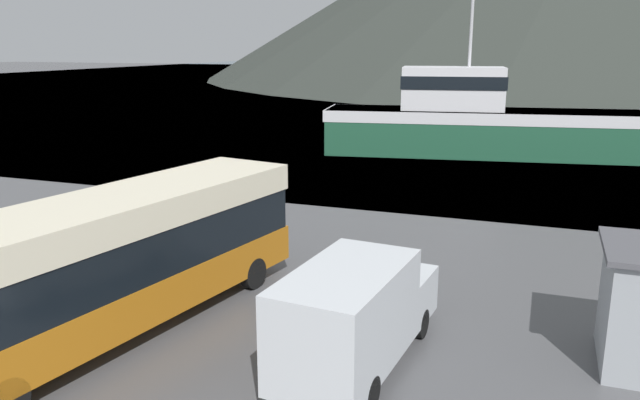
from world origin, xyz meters
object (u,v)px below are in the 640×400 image
(delivery_van, at_px, (356,312))
(storage_bin, at_px, (28,260))
(tour_bus, at_px, (118,257))
(fishing_boat, at_px, (477,122))

(delivery_van, bearing_deg, storage_bin, 175.93)
(delivery_van, bearing_deg, tour_bus, -172.60)
(tour_bus, height_order, fishing_boat, fishing_boat)
(tour_bus, relative_size, storage_bin, 10.09)
(tour_bus, height_order, delivery_van, tour_bus)
(tour_bus, xyz_separation_m, fishing_boat, (5.25, 28.60, 0.22))
(storage_bin, bearing_deg, fishing_boat, 69.08)
(fishing_boat, relative_size, storage_bin, 18.04)
(tour_bus, distance_m, storage_bin, 5.48)
(delivery_van, height_order, storage_bin, delivery_van)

